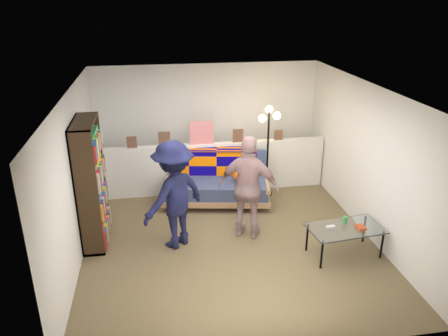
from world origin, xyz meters
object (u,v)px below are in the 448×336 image
(futon_sofa, at_px, (217,182))
(floor_lamp, at_px, (269,134))
(person_right, at_px, (249,188))
(person_left, at_px, (174,195))
(bookshelf, at_px, (91,187))
(coffee_table, at_px, (346,229))

(futon_sofa, height_order, floor_lamp, floor_lamp)
(futon_sofa, distance_m, person_right, 1.42)
(futon_sofa, relative_size, person_left, 1.23)
(person_left, bearing_deg, floor_lamp, -177.82)
(bookshelf, xyz_separation_m, floor_lamp, (3.11, 1.24, 0.31))
(futon_sofa, height_order, person_left, person_left)
(coffee_table, distance_m, person_left, 2.61)
(futon_sofa, relative_size, floor_lamp, 1.20)
(bookshelf, xyz_separation_m, person_left, (1.24, -0.34, -0.07))
(bookshelf, distance_m, floor_lamp, 3.36)
(bookshelf, bearing_deg, person_left, -15.12)
(coffee_table, xyz_separation_m, person_left, (-2.48, 0.70, 0.43))
(futon_sofa, bearing_deg, bookshelf, -153.53)
(coffee_table, height_order, person_right, person_right)
(floor_lamp, distance_m, person_right, 1.70)
(futon_sofa, xyz_separation_m, person_right, (0.30, -1.31, 0.45))
(futon_sofa, xyz_separation_m, coffee_table, (1.61, -2.09, 0.03))
(futon_sofa, distance_m, coffee_table, 2.64)
(coffee_table, relative_size, floor_lamp, 0.66)
(coffee_table, height_order, person_left, person_left)
(futon_sofa, relative_size, person_right, 1.24)
(person_left, bearing_deg, coffee_table, 126.27)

